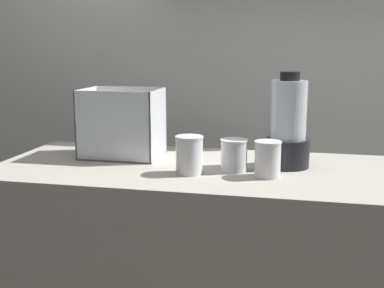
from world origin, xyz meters
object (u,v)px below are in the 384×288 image
(blender_pitcher, at_px, (288,128))
(juice_cup_mango_left, at_px, (234,157))
(carrot_display_bin, at_px, (125,135))
(juice_cup_orange_far_left, at_px, (189,156))
(juice_cup_pomegranate_middle, at_px, (268,162))

(blender_pitcher, bearing_deg, juice_cup_mango_left, -149.63)
(blender_pitcher, height_order, juice_cup_mango_left, blender_pitcher)
(carrot_display_bin, bearing_deg, juice_cup_mango_left, -17.05)
(juice_cup_orange_far_left, height_order, juice_cup_mango_left, juice_cup_orange_far_left)
(carrot_display_bin, xyz_separation_m, juice_cup_orange_far_left, (0.30, -0.20, -0.02))
(carrot_display_bin, relative_size, juice_cup_orange_far_left, 2.29)
(juice_cup_pomegranate_middle, bearing_deg, carrot_display_bin, 161.31)
(carrot_display_bin, height_order, juice_cup_orange_far_left, carrot_display_bin)
(carrot_display_bin, xyz_separation_m, juice_cup_pomegranate_middle, (0.56, -0.19, -0.03))
(juice_cup_orange_far_left, xyz_separation_m, juice_cup_pomegranate_middle, (0.26, 0.01, -0.01))
(carrot_display_bin, xyz_separation_m, juice_cup_mango_left, (0.44, -0.13, -0.03))
(carrot_display_bin, height_order, blender_pitcher, blender_pitcher)
(juice_cup_mango_left, bearing_deg, carrot_display_bin, 162.95)
(juice_cup_mango_left, height_order, juice_cup_pomegranate_middle, juice_cup_pomegranate_middle)
(juice_cup_pomegranate_middle, bearing_deg, blender_pitcher, 69.62)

